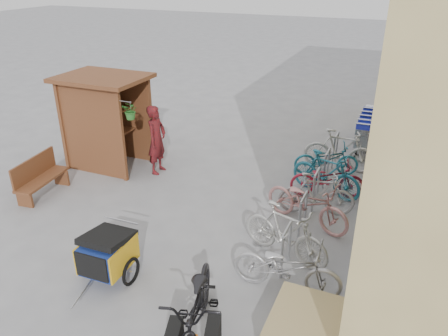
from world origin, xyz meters
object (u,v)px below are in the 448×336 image
at_px(bike_4, 327,179).
at_px(bike_6, 326,159).
at_px(shopping_carts, 371,126).
at_px(bike_7, 340,150).
at_px(bench, 39,176).
at_px(bike_1, 285,233).
at_px(bike_2, 307,203).
at_px(child_trailer, 107,252).
at_px(person_kiosk, 157,140).
at_px(bike_5, 326,174).
at_px(pallet_stack, 306,327).
at_px(bike_3, 317,194).
at_px(cargo_bike, 198,312).
at_px(kiosk, 102,109).
at_px(bike_0, 287,267).

bearing_deg(bike_4, bike_6, -5.96).
xyz_separation_m(shopping_carts, bike_7, (-0.54, -1.95, -0.10)).
height_order(bench, bike_7, bike_7).
xyz_separation_m(bike_1, bike_7, (0.27, 4.18, 0.02)).
distance_m(bike_2, bike_4, 1.37).
height_order(child_trailer, person_kiosk, person_kiosk).
height_order(bike_1, bike_4, bike_1).
bearing_deg(bike_2, bike_5, 15.69).
distance_m(bike_4, bike_7, 1.55).
distance_m(person_kiosk, bike_2, 4.23).
distance_m(bike_1, bike_4, 2.65).
height_order(pallet_stack, bike_1, bike_1).
bearing_deg(pallet_stack, shopping_carts, 90.00).
height_order(bike_3, bike_7, bike_7).
distance_m(pallet_stack, bike_1, 1.94).
height_order(cargo_bike, bike_3, cargo_bike).
bearing_deg(bike_5, bike_7, 15.66).
height_order(bike_4, bike_6, bike_4).
height_order(bike_2, bike_5, bike_5).
distance_m(bike_2, bike_6, 2.52).
relative_size(pallet_stack, bike_6, 0.75).
relative_size(kiosk, bike_2, 1.30).
bearing_deg(bike_6, cargo_bike, 155.39).
bearing_deg(bike_6, bike_1, 160.49).
bearing_deg(bike_2, bench, 120.54).
xyz_separation_m(kiosk, bike_4, (5.72, 0.50, -1.11)).
relative_size(child_trailer, bike_2, 0.82).
bearing_deg(kiosk, person_kiosk, 5.09).
bearing_deg(bike_7, bike_1, 173.11).
distance_m(bike_0, bike_5, 3.59).
bearing_deg(bike_4, bike_1, 156.96).
distance_m(shopping_carts, bike_5, 3.46).
bearing_deg(bike_1, kiosk, 86.57).
bearing_deg(bike_7, bike_0, 176.89).
bearing_deg(bike_7, person_kiosk, 110.95).
height_order(bench, bike_4, bench).
distance_m(kiosk, pallet_stack, 7.50).
bearing_deg(person_kiosk, bike_4, -86.19).
distance_m(bike_5, bike_6, 1.08).
distance_m(pallet_stack, bike_6, 5.58).
distance_m(cargo_bike, bike_6, 6.23).
height_order(cargo_bike, bike_1, cargo_bike).
xyz_separation_m(shopping_carts, bike_2, (-0.71, -4.86, -0.15)).
height_order(person_kiosk, bike_5, person_kiosk).
bearing_deg(bike_1, cargo_bike, -175.22).
height_order(shopping_carts, bike_1, shopping_carts).
bearing_deg(child_trailer, bike_0, 14.63).
height_order(bike_0, bike_3, bike_3).
xyz_separation_m(shopping_carts, bike_0, (-0.53, -6.99, -0.18)).
bearing_deg(bike_6, shopping_carts, -38.04).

